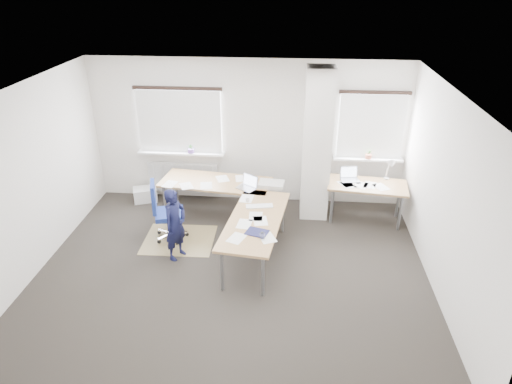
# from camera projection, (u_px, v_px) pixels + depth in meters

# --- Properties ---
(ground) EXTENTS (6.00, 6.00, 0.00)m
(ground) POSITION_uv_depth(u_px,v_px,m) (232.00, 271.00, 7.11)
(ground) COLOR black
(ground) RESTS_ON ground
(room_shell) EXTENTS (6.04, 5.04, 2.82)m
(room_shell) POSITION_uv_depth(u_px,v_px,m) (246.00, 156.00, 6.72)
(room_shell) COLOR silver
(room_shell) RESTS_ON ground
(floor_mat) EXTENTS (1.22, 1.04, 0.01)m
(floor_mat) POSITION_uv_depth(u_px,v_px,m) (179.00, 240.00, 7.91)
(floor_mat) COLOR olive
(floor_mat) RESTS_ON ground
(white_crate) EXTENTS (0.53, 0.45, 0.27)m
(white_crate) POSITION_uv_depth(u_px,v_px,m) (145.00, 194.00, 9.18)
(white_crate) COLOR white
(white_crate) RESTS_ON ground
(desk_main) EXTENTS (2.41, 2.88, 0.96)m
(desk_main) POSITION_uv_depth(u_px,v_px,m) (237.00, 201.00, 7.73)
(desk_main) COLOR #9D6F44
(desk_main) RESTS_ON ground
(desk_side) EXTENTS (1.47, 0.87, 1.22)m
(desk_side) POSITION_uv_depth(u_px,v_px,m) (368.00, 186.00, 8.25)
(desk_side) COLOR #9D6F44
(desk_side) RESTS_ON ground
(task_chair) EXTENTS (0.60, 0.59, 1.07)m
(task_chair) POSITION_uv_depth(u_px,v_px,m) (168.00, 223.00, 7.84)
(task_chair) COLOR navy
(task_chair) RESTS_ON ground
(person) EXTENTS (0.46, 0.52, 1.21)m
(person) POSITION_uv_depth(u_px,v_px,m) (175.00, 224.00, 7.19)
(person) COLOR black
(person) RESTS_ON ground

